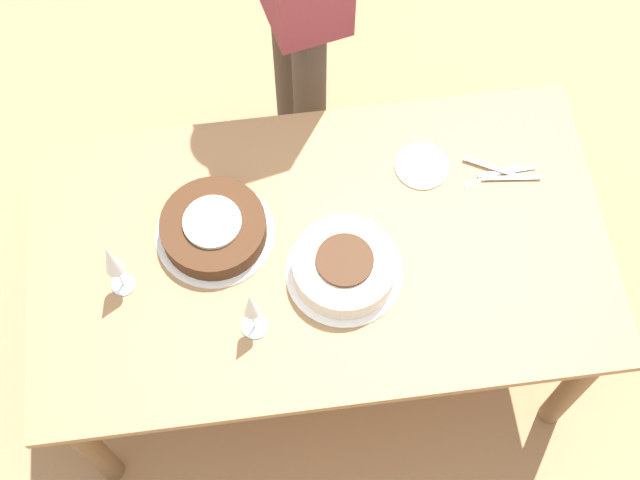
# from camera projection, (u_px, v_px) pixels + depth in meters

# --- Properties ---
(ground_plane) EXTENTS (12.00, 12.00, 0.00)m
(ground_plane) POSITION_uv_depth(u_px,v_px,m) (320.00, 336.00, 3.09)
(ground_plane) COLOR #A87F56
(dining_table) EXTENTS (1.60, 0.89, 0.72)m
(dining_table) POSITION_uv_depth(u_px,v_px,m) (320.00, 263.00, 2.54)
(dining_table) COLOR #9E754C
(dining_table) RESTS_ON ground_plane
(cake_center_white) EXTENTS (0.32, 0.32, 0.09)m
(cake_center_white) POSITION_uv_depth(u_px,v_px,m) (344.00, 267.00, 2.38)
(cake_center_white) COLOR white
(cake_center_white) RESTS_ON dining_table
(cake_front_chocolate) EXTENTS (0.33, 0.33, 0.08)m
(cake_front_chocolate) POSITION_uv_depth(u_px,v_px,m) (214.00, 228.00, 2.43)
(cake_front_chocolate) COLOR white
(cake_front_chocolate) RESTS_ON dining_table
(wine_glass_near) EXTENTS (0.07, 0.07, 0.21)m
(wine_glass_near) POSITION_uv_depth(u_px,v_px,m) (251.00, 308.00, 2.22)
(wine_glass_near) COLOR silver
(wine_glass_near) RESTS_ON dining_table
(wine_glass_far) EXTENTS (0.07, 0.07, 0.23)m
(wine_glass_far) POSITION_uv_depth(u_px,v_px,m) (112.00, 261.00, 2.26)
(wine_glass_far) COLOR silver
(wine_glass_far) RESTS_ON dining_table
(dessert_plate_left) EXTENTS (0.16, 0.16, 0.01)m
(dessert_plate_left) POSITION_uv_depth(u_px,v_px,m) (422.00, 166.00, 2.55)
(dessert_plate_left) COLOR beige
(dessert_plate_left) RESTS_ON dining_table
(fork_pile) EXTENTS (0.22, 0.10, 0.01)m
(fork_pile) POSITION_uv_depth(u_px,v_px,m) (500.00, 173.00, 2.54)
(fork_pile) COLOR silver
(fork_pile) RESTS_ON dining_table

